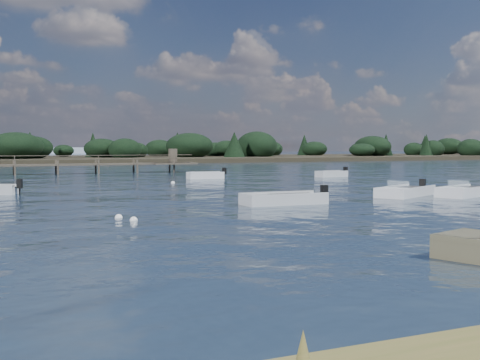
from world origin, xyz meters
name	(u,v)px	position (x,y,z in m)	size (l,w,h in m)	color
ground	(116,169)	(0.00, 60.00, 0.00)	(400.00, 400.00, 0.00)	#142030
dinghy_mid_white_a	(405,193)	(6.61, 10.39, 0.16)	(5.20, 3.90, 1.24)	silver
dinghy_mid_white_b	(466,193)	(9.95, 8.91, 0.16)	(5.12, 3.35, 1.26)	silver
dinghy_mid_grey	(284,201)	(-2.49, 8.90, 0.16)	(4.79, 1.73, 1.21)	#AFB3B6
tender_far_white	(205,177)	(2.43, 33.29, 0.18)	(3.70, 1.42, 1.26)	silver
tender_far_grey_b	(332,175)	(14.72, 31.15, 0.17)	(3.63, 1.70, 1.22)	#AFB3B6
buoy_a	(472,242)	(-2.89, -4.35, 0.00)	(0.32, 0.32, 0.32)	white
buoy_c	(119,218)	(-11.62, 6.51, 0.00)	(0.32, 0.32, 0.32)	white
buoy_e	(173,183)	(-2.30, 28.29, 0.00)	(0.32, 0.32, 0.32)	white
buoy_extra_a	(134,220)	(-11.26, 5.39, 0.00)	(0.32, 0.32, 0.32)	white
far_headland	(193,151)	(25.00, 100.00, 1.96)	(190.00, 40.00, 5.80)	black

